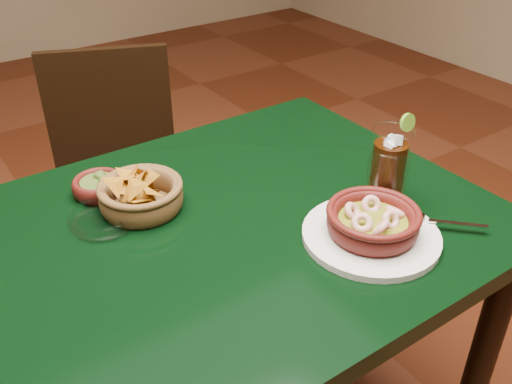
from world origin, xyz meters
TOP-DOWN VIEW (x-y plane):
  - dining_table at (0.00, 0.00)m, footprint 1.20×0.80m
  - dining_chair at (0.12, 0.70)m, footprint 0.52×0.52m
  - shrimp_plate at (0.28, -0.20)m, footprint 0.32×0.26m
  - chip_basket at (-0.03, 0.14)m, footprint 0.20×0.20m
  - guacamole_ramekin at (-0.08, 0.24)m, footprint 0.13×0.13m
  - cola_drink at (0.38, -0.13)m, footprint 0.17×0.17m
  - glass_ashtray at (-0.12, 0.13)m, footprint 0.14×0.14m

SIDE VIEW (x-z plane):
  - dining_chair at x=0.12m, z-range 0.04..0.91m
  - dining_table at x=0.00m, z-range 0.28..1.03m
  - glass_ashtray at x=-0.12m, z-range 0.75..0.78m
  - guacamole_ramekin at x=-0.08m, z-range 0.75..0.79m
  - chip_basket at x=-0.03m, z-range 0.72..0.84m
  - shrimp_plate at x=0.28m, z-range 0.74..0.82m
  - cola_drink at x=0.38m, z-range 0.74..0.93m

